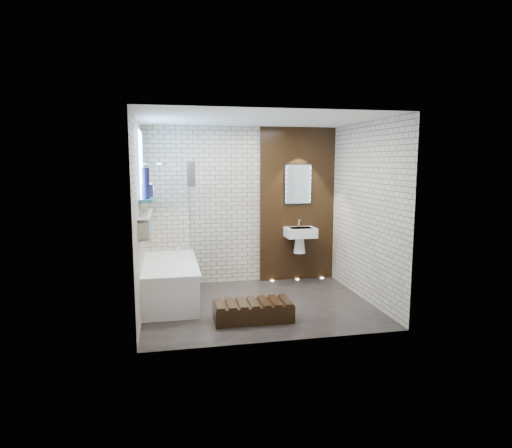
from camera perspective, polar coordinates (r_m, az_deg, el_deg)
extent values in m
plane|color=black|center=(6.42, 0.27, -10.39)|extent=(3.20, 3.20, 0.00)
cube|color=tan|center=(7.40, -1.79, 2.39)|extent=(3.20, 0.04, 2.60)
cube|color=tan|center=(4.88, 3.42, -0.63)|extent=(3.20, 0.04, 2.60)
cube|color=tan|center=(6.02, -14.81, 0.78)|extent=(0.04, 2.60, 2.60)
cube|color=tan|center=(6.65, 13.91, 1.49)|extent=(0.04, 2.60, 2.60)
plane|color=white|center=(6.11, 0.29, 13.37)|extent=(3.20, 3.20, 0.00)
cube|color=black|center=(7.59, 5.33, 2.51)|extent=(1.30, 0.06, 2.60)
cube|color=#7FADE0|center=(6.32, -14.73, 7.49)|extent=(0.03, 1.00, 0.90)
cube|color=teal|center=(6.34, -13.90, 3.26)|extent=(0.18, 1.00, 0.04)
cube|color=teal|center=(6.19, -14.01, -1.00)|extent=(0.14, 1.30, 0.03)
cube|color=#B2A899|center=(6.16, -14.09, 1.11)|extent=(0.14, 1.30, 0.03)
cube|color=#B2A899|center=(5.55, -14.31, -0.86)|extent=(0.14, 0.03, 0.26)
cube|color=#B2A899|center=(6.80, -13.83, 0.79)|extent=(0.14, 0.03, 0.26)
cube|color=white|center=(6.65, -11.02, -7.42)|extent=(0.75, 1.70, 0.55)
cube|color=white|center=(6.58, -11.09, -4.99)|extent=(0.79, 1.74, 0.03)
cylinder|color=silver|center=(7.28, -9.98, -3.09)|extent=(0.04, 0.04, 0.12)
cube|color=white|center=(6.90, -8.34, 1.72)|extent=(0.01, 0.78, 1.40)
cube|color=black|center=(6.74, -8.38, 6.42)|extent=(0.11, 0.29, 0.38)
cylinder|color=silver|center=(6.91, -12.09, 7.62)|extent=(0.18, 0.18, 0.02)
cube|color=white|center=(7.45, 5.76, -1.10)|extent=(0.50, 0.36, 0.16)
cone|color=white|center=(7.54, 5.62, -2.69)|extent=(0.20, 0.20, 0.28)
cylinder|color=silver|center=(7.53, 5.55, 0.15)|extent=(0.03, 0.03, 0.14)
cube|color=black|center=(7.53, 5.45, 5.13)|extent=(0.50, 0.02, 0.70)
cube|color=silver|center=(7.53, 5.47, 5.13)|extent=(0.45, 0.01, 0.65)
cube|color=black|center=(5.82, -0.40, -11.23)|extent=(1.01, 0.46, 0.22)
cylinder|color=maroon|center=(5.85, -14.17, -0.67)|extent=(0.06, 0.06, 0.14)
cylinder|color=maroon|center=(6.61, -13.89, 0.37)|extent=(0.06, 0.06, 0.15)
cylinder|color=#B67B1C|center=(5.96, -14.12, -0.66)|extent=(0.06, 0.06, 0.11)
cylinder|color=black|center=(6.25, -13.87, 4.17)|extent=(0.17, 0.17, 0.17)
cylinder|color=black|center=(5.96, -14.01, 5.10)|extent=(0.10, 0.10, 0.40)
sphere|color=white|center=(6.43, -13.81, 4.40)|extent=(0.20, 0.20, 0.20)
cylinder|color=#FFD899|center=(7.65, 2.10, -7.30)|extent=(0.06, 0.06, 0.01)
cylinder|color=#FFD899|center=(7.76, 5.36, -7.10)|extent=(0.06, 0.06, 0.01)
cylinder|color=#FFD899|center=(7.90, 8.50, -6.88)|extent=(0.06, 0.06, 0.01)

